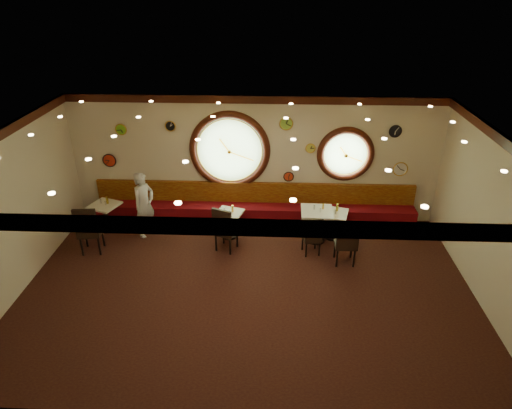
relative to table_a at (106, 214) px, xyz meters
name	(u,v)px	position (x,y,z in m)	size (l,w,h in m)	color
floor	(247,288)	(3.61, -2.22, -0.44)	(9.00, 6.00, 0.00)	black
ceiling	(246,137)	(3.61, -2.22, 2.76)	(9.00, 6.00, 0.02)	gold
wall_back	(254,160)	(3.61, 0.78, 1.16)	(9.00, 0.02, 3.20)	beige
wall_front	(232,332)	(3.61, -5.22, 1.16)	(9.00, 0.02, 3.20)	beige
wall_left	(11,214)	(-0.89, -2.22, 1.16)	(0.02, 6.00, 3.20)	beige
wall_right	(492,224)	(8.11, -2.22, 1.16)	(0.02, 6.00, 3.20)	beige
molding_back	(254,99)	(3.61, 0.73, 2.67)	(9.00, 0.10, 0.18)	#341209
molding_front	(229,227)	(3.61, -5.17, 2.67)	(9.00, 0.10, 0.18)	#341209
molding_right	(511,146)	(8.06, -2.22, 2.67)	(0.10, 6.00, 0.18)	#341209
banquette_base	(254,219)	(3.61, 0.50, -0.34)	(8.00, 0.55, 0.20)	black
banquette_seat	(254,211)	(3.61, 0.50, -0.09)	(8.00, 0.55, 0.30)	#59070F
banquette_back	(254,193)	(3.61, 0.72, 0.31)	(8.00, 0.10, 0.55)	#601307
porthole_left_glass	(230,150)	(3.01, 0.78, 1.41)	(1.66, 1.66, 0.02)	#9CCA79
porthole_left_frame	(230,151)	(3.01, 0.76, 1.41)	(1.98, 1.98, 0.18)	#341209
porthole_left_ring	(230,151)	(3.01, 0.73, 1.41)	(1.61, 1.61, 0.03)	gold
porthole_right_glass	(345,154)	(5.81, 0.78, 1.36)	(1.10, 1.10, 0.02)	#9CCA79
porthole_right_frame	(345,154)	(5.81, 0.76, 1.36)	(1.38, 1.38, 0.18)	#341209
porthole_right_ring	(346,155)	(5.81, 0.73, 1.36)	(1.09, 1.09, 0.03)	gold
wall_clock_0	(289,176)	(4.46, 0.74, 0.76)	(0.24, 0.24, 0.03)	red
wall_clock_1	(395,131)	(6.91, 0.74, 1.96)	(0.28, 0.28, 0.03)	black
wall_clock_2	(286,123)	(4.36, 0.74, 2.11)	(0.30, 0.30, 0.03)	#87BB3A
wall_clock_3	(170,126)	(1.61, 0.74, 2.01)	(0.24, 0.24, 0.03)	black
wall_clock_4	(121,129)	(0.41, 0.74, 1.91)	(0.26, 0.26, 0.03)	#6AB424
wall_clock_5	(310,148)	(4.96, 0.74, 1.51)	(0.22, 0.22, 0.03)	gold
wall_clock_6	(400,169)	(7.16, 0.74, 1.01)	(0.34, 0.34, 0.03)	white
wall_clock_7	(110,160)	(0.01, 0.74, 1.11)	(0.32, 0.32, 0.03)	red
table_a	(106,214)	(0.00, 0.00, 0.00)	(0.81, 0.81, 0.70)	black
table_b	(229,221)	(3.05, -0.20, -0.03)	(0.74, 0.74, 0.66)	black
table_c	(316,222)	(5.11, -0.28, 0.06)	(0.74, 0.74, 0.80)	black
table_d	(334,222)	(5.53, -0.13, -0.01)	(0.75, 0.75, 0.68)	black
chair_a	(88,227)	(0.01, -1.07, 0.23)	(0.54, 0.54, 0.73)	black
chair_b	(224,227)	(3.01, -0.84, 0.19)	(0.60, 0.60, 0.68)	black
chair_c	(313,234)	(4.98, -0.91, 0.09)	(0.47, 0.47, 0.58)	black
chair_d	(347,239)	(5.67, -1.28, 0.20)	(0.48, 0.48, 0.69)	black
condiment_a_salt	(101,201)	(-0.09, 0.06, 0.31)	(0.04, 0.04, 0.11)	silver
condiment_b_salt	(224,209)	(2.94, -0.14, 0.27)	(0.04, 0.04, 0.10)	silver
condiment_c_salt	(314,207)	(5.05, -0.21, 0.41)	(0.04, 0.04, 0.10)	#BCBDC1
condiment_d_salt	(329,209)	(5.41, -0.06, 0.29)	(0.04, 0.04, 0.11)	silver
condiment_a_pepper	(106,203)	(0.05, -0.02, 0.31)	(0.04, 0.04, 0.10)	silver
condiment_b_pepper	(229,212)	(3.06, -0.24, 0.26)	(0.03, 0.03, 0.09)	silver
condiment_c_pepper	(320,210)	(5.17, -0.36, 0.40)	(0.03, 0.03, 0.09)	silver
condiment_d_pepper	(336,212)	(5.55, -0.19, 0.29)	(0.04, 0.04, 0.10)	silver
condiment_a_bottle	(107,200)	(0.07, 0.06, 0.35)	(0.06, 0.06, 0.18)	gold
condiment_b_bottle	(233,209)	(3.13, -0.16, 0.30)	(0.05, 0.05, 0.17)	gold
condiment_c_bottle	(323,206)	(5.25, -0.19, 0.43)	(0.04, 0.04, 0.14)	gold
condiment_d_bottle	(337,207)	(5.60, -0.04, 0.33)	(0.06, 0.06, 0.18)	gold
waiter	(144,205)	(1.04, -0.18, 0.37)	(0.59, 0.39, 1.62)	silver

